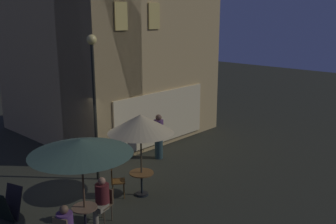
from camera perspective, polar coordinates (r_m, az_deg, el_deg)
ground_plane at (r=12.73m, az=-12.03°, el=-10.53°), size 60.00×60.00×0.00m
cafe_building at (r=16.26m, az=-9.61°, el=8.86°), size 7.03×7.55×7.59m
street_lamp_near_corner at (r=12.15m, az=-10.97°, el=3.92°), size 0.31×0.31×4.70m
menu_sandwich_board at (r=11.15m, az=-22.76°, el=-12.55°), size 0.77×0.71×0.88m
cafe_table_0 at (r=11.64m, az=-3.94°, el=-9.84°), size 0.73×0.73×0.73m
cafe_table_1 at (r=9.90m, az=-12.21°, el=-14.90°), size 0.62×0.62×0.75m
patio_umbrella_0 at (r=11.05m, az=-4.09°, el=-1.79°), size 1.93×1.93×2.51m
patio_umbrella_1 at (r=9.17m, az=-12.80°, el=-5.08°), size 2.45×2.45×2.48m
cafe_chair_0 at (r=11.59m, az=-7.87°, el=-9.85°), size 0.57×0.57×0.92m
cafe_chair_1 at (r=10.41m, az=-9.40°, el=-12.98°), size 0.48×0.48×0.89m
patron_seated_0 at (r=10.24m, az=-9.90°, el=-12.43°), size 0.54×0.45×1.26m
patron_standing_2 at (r=14.34m, az=-1.39°, el=-3.64°), size 0.36×0.36×1.71m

